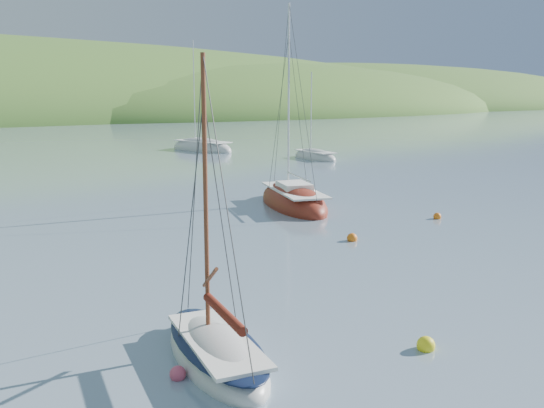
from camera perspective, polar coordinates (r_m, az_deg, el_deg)
ground at (r=17.82m, az=9.60°, el=-11.87°), size 700.00×700.00×0.00m
daysailer_white at (r=15.93m, az=-5.26°, el=-13.77°), size 2.91×5.63×8.24m
sloop_red at (r=36.32m, az=2.02°, el=0.14°), size 5.63×9.22×12.90m
distant_sloop_b at (r=72.05m, az=-6.63°, el=5.19°), size 5.38×10.22×13.86m
distant_sloop_d at (r=62.60m, az=4.06°, el=4.40°), size 2.94×6.90×9.59m
mooring_buoys at (r=21.66m, az=-0.40°, el=-7.30°), size 26.41×11.74×0.50m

